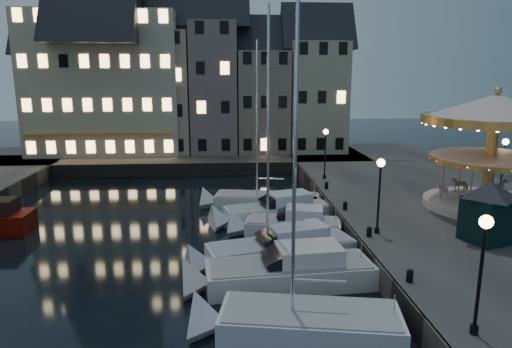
{
  "coord_description": "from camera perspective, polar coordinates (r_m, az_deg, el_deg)",
  "views": [
    {
      "loc": [
        -1.07,
        -22.32,
        9.84
      ],
      "look_at": [
        1.0,
        8.0,
        3.2
      ],
      "focal_mm": 32.0,
      "sensor_mm": 36.0,
      "label": 1
    }
  ],
  "objects": [
    {
      "name": "bollard_d",
      "position": [
        35.17,
        8.8,
        -1.37
      ],
      "size": [
        0.3,
        0.3,
        0.57
      ],
      "color": "black",
      "rests_on": "quay_east"
    },
    {
      "name": "hotel_corner",
      "position": [
        53.9,
        -18.18,
        11.66
      ],
      "size": [
        17.6,
        9.0,
        16.8
      ],
      "color": "beige",
      "rests_on": "quay_north"
    },
    {
      "name": "quaywall_e",
      "position": [
        30.6,
        9.68,
        -5.33
      ],
      "size": [
        0.15,
        44.0,
        1.3
      ],
      "primitive_type": "cube",
      "color": "#47423A",
      "rests_on": "ground"
    },
    {
      "name": "streetlamp_c",
      "position": [
        38.19,
        8.66,
        3.41
      ],
      "size": [
        0.44,
        0.44,
        4.17
      ],
      "color": "black",
      "rests_on": "quay_east"
    },
    {
      "name": "streetlamp_b",
      "position": [
        25.42,
        15.2,
        -1.36
      ],
      "size": [
        0.44,
        0.44,
        4.17
      ],
      "color": "black",
      "rests_on": "quay_east"
    },
    {
      "name": "motorboat_d",
      "position": [
        28.37,
        3.76,
        -6.63
      ],
      "size": [
        6.88,
        3.45,
        2.15
      ],
      "color": "silver",
      "rests_on": "ground"
    },
    {
      "name": "quay_north",
      "position": [
        51.62,
        -11.56,
        1.82
      ],
      "size": [
        44.0,
        12.0,
        1.3
      ],
      "primitive_type": "cube",
      "color": "#474442",
      "rests_on": "ground"
    },
    {
      "name": "bollard_c",
      "position": [
        30.01,
        11.08,
        -3.84
      ],
      "size": [
        0.3,
        0.3,
        0.57
      ],
      "color": "black",
      "rests_on": "quay_east"
    },
    {
      "name": "ticket_kiosk",
      "position": [
        26.31,
        27.09,
        -3.02
      ],
      "size": [
        3.15,
        3.15,
        3.69
      ],
      "color": "black",
      "rests_on": "quay_east"
    },
    {
      "name": "motorboat_c",
      "position": [
        24.61,
        2.3,
        -9.54
      ],
      "size": [
        8.98,
        4.37,
        11.93
      ],
      "color": "silver",
      "rests_on": "ground"
    },
    {
      "name": "quaywall_n",
      "position": [
        45.53,
        -10.04,
        0.49
      ],
      "size": [
        48.0,
        0.15,
        1.3
      ],
      "primitive_type": "cube",
      "color": "#47423A",
      "rests_on": "ground"
    },
    {
      "name": "townhouse_nb",
      "position": [
        53.93,
        -18.12,
        10.07
      ],
      "size": [
        6.16,
        8.0,
        13.8
      ],
      "color": "tan",
      "rests_on": "quay_north"
    },
    {
      "name": "motorboat_e",
      "position": [
        31.12,
        2.07,
        -4.88
      ],
      "size": [
        8.28,
        4.38,
        2.15
      ],
      "color": "silver",
      "rests_on": "ground"
    },
    {
      "name": "motorboat_f",
      "position": [
        34.11,
        0.43,
        -3.52
      ],
      "size": [
        8.82,
        3.68,
        11.66
      ],
      "color": "silver",
      "rests_on": "ground"
    },
    {
      "name": "carousel",
      "position": [
        32.62,
        27.58,
        4.93
      ],
      "size": [
        8.91,
        8.91,
        7.79
      ],
      "color": "beige",
      "rests_on": "quay_east"
    },
    {
      "name": "townhouse_nf",
      "position": [
        53.35,
        7.37,
        10.55
      ],
      "size": [
        6.82,
        8.0,
        13.8
      ],
      "color": "#A6A486",
      "rests_on": "quay_north"
    },
    {
      "name": "motorboat_a",
      "position": [
        18.33,
        4.84,
        -18.21
      ],
      "size": [
        7.98,
        3.83,
        13.22
      ],
      "color": "silver",
      "rests_on": "ground"
    },
    {
      "name": "townhouse_na",
      "position": [
        55.51,
        -23.62,
        9.18
      ],
      "size": [
        5.5,
        8.0,
        12.8
      ],
      "color": "#9C8C6C",
      "rests_on": "quay_north"
    },
    {
      "name": "motorboat_b",
      "position": [
        22.1,
        3.16,
        -12.28
      ],
      "size": [
        9.01,
        3.37,
        2.15
      ],
      "color": "silver",
      "rests_on": "ground"
    },
    {
      "name": "ground",
      "position": [
        24.42,
        -1.08,
        -11.44
      ],
      "size": [
        160.0,
        160.0,
        0.0
      ],
      "primitive_type": "plane",
      "color": "black",
      "rests_on": "ground"
    },
    {
      "name": "quay_east",
      "position": [
        33.37,
        23.2,
        -4.69
      ],
      "size": [
        16.0,
        56.0,
        1.3
      ],
      "primitive_type": "cube",
      "color": "#474442",
      "rests_on": "ground"
    },
    {
      "name": "bollard_b",
      "position": [
        25.45,
        13.97,
        -6.94
      ],
      "size": [
        0.3,
        0.3,
        0.57
      ],
      "color": "black",
      "rests_on": "quay_east"
    },
    {
      "name": "townhouse_nd",
      "position": [
        52.34,
        -5.31,
        11.66
      ],
      "size": [
        5.5,
        8.0,
        15.8
      ],
      "color": "gray",
      "rests_on": "quay_north"
    },
    {
      "name": "townhouse_ne",
      "position": [
        52.54,
        0.77,
        10.07
      ],
      "size": [
        6.16,
        8.0,
        12.8
      ],
      "color": "gray",
      "rests_on": "quay_north"
    },
    {
      "name": "streetlamp_d",
      "position": [
        36.56,
        28.54,
        1.65
      ],
      "size": [
        0.44,
        0.44,
        4.17
      ],
      "color": "black",
      "rests_on": "quay_east"
    },
    {
      "name": "bollard_a",
      "position": [
        20.66,
        18.68,
        -11.87
      ],
      "size": [
        0.3,
        0.3,
        0.57
      ],
      "color": "black",
      "rests_on": "quay_east"
    },
    {
      "name": "streetlamp_a",
      "position": [
        16.73,
        26.43,
        -9.4
      ],
      "size": [
        0.44,
        0.44,
        4.17
      ],
      "color": "black",
      "rests_on": "quay_east"
    },
    {
      "name": "townhouse_nc",
      "position": [
        52.79,
        -11.67,
        10.92
      ],
      "size": [
        6.82,
        8.0,
        14.8
      ],
      "color": "tan",
      "rests_on": "quay_north"
    }
  ]
}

